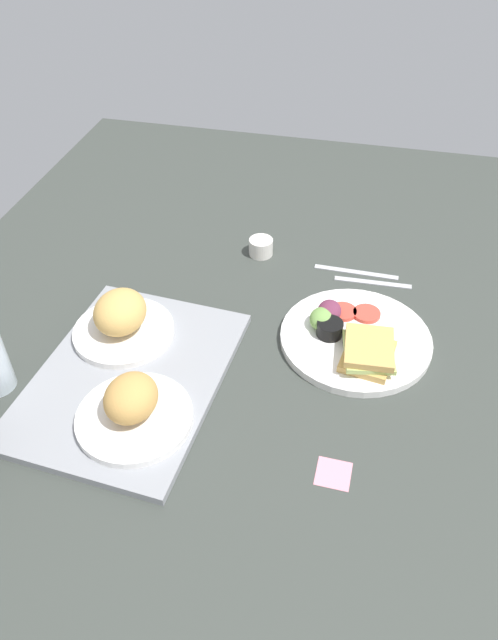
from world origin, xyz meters
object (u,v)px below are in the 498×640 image
at_px(bread_plate_near, 133,407).
at_px(bread_plate_far, 122,319).
at_px(serving_tray, 130,377).
at_px(fork, 373,282).
at_px(plate_with_salad, 354,337).
at_px(knife, 356,272).
at_px(sticky_note, 333,474).
at_px(espresso_cup, 261,247).

height_order(bread_plate_near, bread_plate_far, bread_plate_far).
xyz_separation_m(serving_tray, fork, (0.40, -0.42, -0.01)).
distance_m(bread_plate_near, fork, 0.62).
relative_size(plate_with_salad, knife, 1.57).
height_order(bread_plate_near, sticky_note, bread_plate_near).
height_order(serving_tray, knife, serving_tray).
bearing_deg(bread_plate_near, espresso_cup, -10.63).
xyz_separation_m(serving_tray, bread_plate_near, (-0.10, -0.05, 0.04)).
xyz_separation_m(bread_plate_near, knife, (0.52, -0.33, -0.04)).
bearing_deg(sticky_note, fork, -2.63).
xyz_separation_m(serving_tray, plate_with_salad, (0.19, -0.39, 0.01)).
distance_m(fork, sticky_note, 0.52).
xyz_separation_m(bread_plate_near, sticky_note, (-0.02, -0.35, -0.05)).
distance_m(bread_plate_near, sticky_note, 0.35).
xyz_separation_m(serving_tray, bread_plate_far, (0.10, 0.05, 0.04)).
bearing_deg(bread_plate_far, bread_plate_near, -153.34).
relative_size(bread_plate_far, espresso_cup, 3.54).
distance_m(bread_plate_far, espresso_cup, 0.40).
relative_size(bread_plate_far, sticky_note, 3.54).
distance_m(serving_tray, plate_with_salad, 0.44).
xyz_separation_m(bread_plate_near, fork, (0.49, -0.37, -0.04)).
bearing_deg(espresso_cup, bread_plate_far, 149.82).
height_order(plate_with_salad, espresso_cup, plate_with_salad).
distance_m(serving_tray, bread_plate_near, 0.11).
xyz_separation_m(espresso_cup, fork, (-0.05, -0.27, -0.02)).
bearing_deg(bread_plate_far, serving_tray, -153.25).
distance_m(bread_plate_near, espresso_cup, 0.56).
bearing_deg(sticky_note, serving_tray, 73.15).
bearing_deg(bread_plate_far, fork, -57.81).
bearing_deg(espresso_cup, sticky_note, -156.92).
relative_size(plate_with_salad, fork, 1.76).
bearing_deg(bread_plate_near, knife, -32.14).
bearing_deg(serving_tray, bread_plate_near, -153.43).
bearing_deg(fork, sticky_note, 85.50).
distance_m(serving_tray, espresso_cup, 0.48).
height_order(fork, knife, same).
relative_size(fork, sticky_note, 3.04).
relative_size(fork, knife, 0.89).
relative_size(serving_tray, fork, 2.65).
distance_m(bread_plate_far, plate_with_salad, 0.46).
relative_size(bread_plate_near, knife, 1.05).
xyz_separation_m(bread_plate_near, plate_with_salad, (0.29, -0.35, -0.03)).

